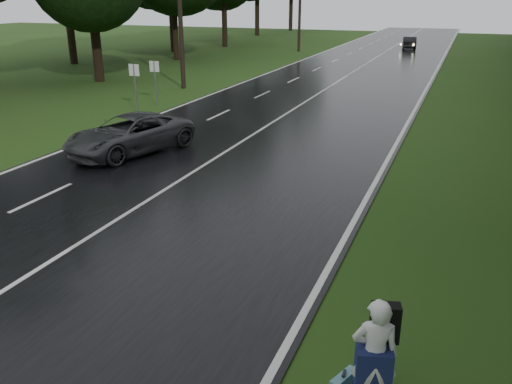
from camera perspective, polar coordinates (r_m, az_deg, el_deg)
ground at (r=13.29m, az=-18.39°, el=-5.35°), size 160.00×160.00×0.00m
road at (r=30.59m, az=6.04°, el=10.05°), size 12.00×140.00×0.04m
lane_center at (r=30.59m, az=6.05°, el=10.09°), size 0.12×140.00×0.01m
grey_car at (r=20.12m, az=-13.51°, el=6.10°), size 3.72×5.43×1.38m
far_car at (r=60.82m, az=16.24°, el=15.23°), size 1.85×4.01×1.27m
hitchhiker at (r=7.86m, az=12.70°, el=-17.17°), size 0.75×0.71×1.79m
utility_pole_mid at (r=34.22m, az=-7.82°, el=11.06°), size 1.80×0.28×10.59m
utility_pole_far at (r=56.66m, az=4.63°, el=14.92°), size 1.80×0.28×10.51m
road_sign_a at (r=27.55m, az=-12.71°, el=8.45°), size 0.57×0.10×2.37m
road_sign_b at (r=29.07m, az=-10.67°, el=9.21°), size 0.55×0.10×2.31m
tree_left_d at (r=38.12m, az=-16.50°, el=11.39°), size 7.95×7.95×12.42m
tree_left_e at (r=49.45m, az=-8.57°, el=13.94°), size 9.39×9.39×14.67m
tree_left_f at (r=61.60m, az=-3.37°, el=15.41°), size 11.68×11.68×18.25m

